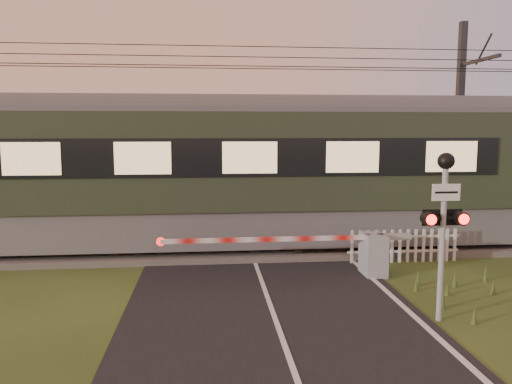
{
  "coord_description": "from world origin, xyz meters",
  "views": [
    {
      "loc": [
        -1.27,
        -8.49,
        3.69
      ],
      "look_at": [
        -0.14,
        3.2,
        2.2
      ],
      "focal_mm": 35.0,
      "sensor_mm": 36.0,
      "label": 1
    }
  ],
  "objects": [
    {
      "name": "ground",
      "position": [
        0.0,
        0.0,
        0.0
      ],
      "size": [
        160.0,
        160.0,
        0.0
      ],
      "primitive_type": "plane",
      "color": "#2B3B16",
      "rests_on": "ground"
    },
    {
      "name": "road",
      "position": [
        0.02,
        -0.23,
        0.01
      ],
      "size": [
        6.0,
        140.0,
        0.03
      ],
      "color": "black",
      "rests_on": "ground"
    },
    {
      "name": "track_bed",
      "position": [
        0.0,
        6.5,
        0.07
      ],
      "size": [
        140.0,
        3.4,
        0.39
      ],
      "color": "#47423D",
      "rests_on": "ground"
    },
    {
      "name": "overhead_wires",
      "position": [
        0.0,
        6.5,
        5.72
      ],
      "size": [
        120.0,
        0.62,
        0.62
      ],
      "color": "black",
      "rests_on": "ground"
    },
    {
      "name": "boom_gate",
      "position": [
        2.6,
        3.5,
        0.59
      ],
      "size": [
        6.38,
        0.82,
        1.09
      ],
      "color": "gray",
      "rests_on": "ground"
    },
    {
      "name": "crossing_signal",
      "position": [
        3.16,
        0.41,
        2.24
      ],
      "size": [
        0.83,
        0.35,
        3.26
      ],
      "color": "gray",
      "rests_on": "ground"
    },
    {
      "name": "picket_fence",
      "position": [
        4.13,
        4.6,
        0.47
      ],
      "size": [
        3.19,
        0.08,
        0.93
      ],
      "color": "silver",
      "rests_on": "ground"
    },
    {
      "name": "catenary_mast",
      "position": [
        7.73,
        8.73,
        3.86
      ],
      "size": [
        0.23,
        2.47,
        7.44
      ],
      "color": "#2D2D30",
      "rests_on": "ground"
    }
  ]
}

